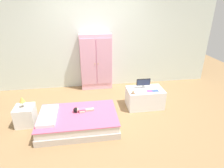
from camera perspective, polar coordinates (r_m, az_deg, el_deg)
ground_plane at (r=4.10m, az=-2.91°, el=-9.38°), size 10.00×10.00×0.02m
back_wall at (r=5.06m, az=-5.11°, el=13.85°), size 6.40×0.05×2.70m
bed at (r=3.73m, az=-10.01°, el=-10.77°), size 1.46×0.96×0.28m
pillow at (r=3.70m, az=-18.59°, el=-8.91°), size 0.31×0.69×0.06m
doll at (r=3.71m, az=-9.63°, el=-7.66°), size 0.39×0.14×0.10m
nightstand at (r=4.08m, az=-24.49°, el=-8.62°), size 0.35×0.35×0.39m
table_lamp at (r=3.91m, az=-25.34°, el=-4.39°), size 0.11×0.11×0.21m
wardrobe at (r=5.04m, az=-4.77°, el=6.57°), size 0.81×0.30×1.46m
tv_stand at (r=4.36m, az=9.74°, el=-4.07°), size 0.80×0.50×0.43m
tv_monitor at (r=4.28m, az=9.39°, el=0.42°), size 0.31×0.10×0.21m
rocking_horse_toy at (r=4.01m, az=6.39°, el=-2.36°), size 0.09×0.04×0.10m
book_purple at (r=4.19m, az=11.18°, el=-2.09°), size 0.11×0.11×0.01m
book_blue at (r=4.23m, az=12.77°, el=-1.97°), size 0.15×0.10×0.01m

